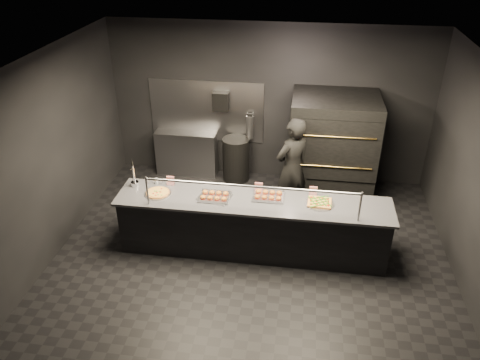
{
  "coord_description": "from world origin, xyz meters",
  "views": [
    {
      "loc": [
        0.64,
        -5.82,
        4.61
      ],
      "look_at": [
        -0.22,
        0.2,
        1.14
      ],
      "focal_mm": 35.0,
      "sensor_mm": 36.0,
      "label": 1
    }
  ],
  "objects": [
    {
      "name": "slider_tray_b",
      "position": [
        0.22,
        0.13,
        0.95
      ],
      "size": [
        0.47,
        0.36,
        0.07
      ],
      "color": "silver",
      "rests_on": "service_counter"
    },
    {
      "name": "slider_tray_a",
      "position": [
        -0.58,
        -0.0,
        0.95
      ],
      "size": [
        0.52,
        0.43,
        0.07
      ],
      "color": "silver",
      "rests_on": "service_counter"
    },
    {
      "name": "worker",
      "position": [
        0.52,
        1.14,
        0.9
      ],
      "size": [
        0.78,
        0.75,
        1.79
      ],
      "primitive_type": "imported",
      "rotation": [
        0.0,
        0.0,
        3.86
      ],
      "color": "black",
      "rests_on": "ground"
    },
    {
      "name": "service_counter",
      "position": [
        0.0,
        -0.0,
        0.46
      ],
      "size": [
        4.1,
        0.78,
        1.37
      ],
      "color": "black",
      "rests_on": "ground"
    },
    {
      "name": "fire_extinguisher",
      "position": [
        -0.35,
        2.4,
        1.06
      ],
      "size": [
        0.14,
        0.14,
        0.51
      ],
      "color": "#B2B2B7",
      "rests_on": "room"
    },
    {
      "name": "beer_tap",
      "position": [
        -1.87,
        0.17,
        1.06
      ],
      "size": [
        0.12,
        0.18,
        0.48
      ],
      "color": "silver",
      "rests_on": "service_counter"
    },
    {
      "name": "condiment_jar",
      "position": [
        -1.53,
        0.28,
        0.96
      ],
      "size": [
        0.14,
        0.06,
        0.09
      ],
      "color": "silver",
      "rests_on": "service_counter"
    },
    {
      "name": "tent_cards",
      "position": [
        -0.13,
        0.28,
        1.0
      ],
      "size": [
        2.33,
        0.04,
        0.15
      ],
      "color": "white",
      "rests_on": "service_counter"
    },
    {
      "name": "pizza_oven",
      "position": [
        1.2,
        1.9,
        0.97
      ],
      "size": [
        1.5,
        1.23,
        1.91
      ],
      "color": "black",
      "rests_on": "ground"
    },
    {
      "name": "square_pizza",
      "position": [
        0.97,
        0.05,
        0.94
      ],
      "size": [
        0.43,
        0.43,
        0.05
      ],
      "color": "silver",
      "rests_on": "service_counter"
    },
    {
      "name": "round_pizza",
      "position": [
        -1.45,
        -0.01,
        0.94
      ],
      "size": [
        0.41,
        0.41,
        0.03
      ],
      "color": "silver",
      "rests_on": "service_counter"
    },
    {
      "name": "room",
      "position": [
        -0.02,
        0.05,
        1.5
      ],
      "size": [
        6.04,
        6.0,
        3.0
      ],
      "color": "black",
      "rests_on": "ground"
    },
    {
      "name": "trash_bin",
      "position": [
        -0.59,
        2.22,
        0.43
      ],
      "size": [
        0.52,
        0.52,
        0.87
      ],
      "primitive_type": "cylinder",
      "color": "black",
      "rests_on": "ground"
    },
    {
      "name": "prep_shelf",
      "position": [
        -1.6,
        2.32,
        0.45
      ],
      "size": [
        1.2,
        0.35,
        0.9
      ],
      "primitive_type": "cube",
      "color": "#99999E",
      "rests_on": "ground"
    },
    {
      "name": "towel_dispenser",
      "position": [
        -0.9,
        2.39,
        1.55
      ],
      "size": [
        0.3,
        0.2,
        0.35
      ],
      "primitive_type": "cube",
      "color": "black",
      "rests_on": "room"
    }
  ]
}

